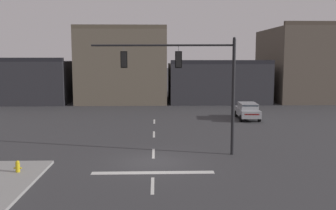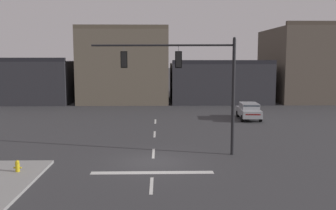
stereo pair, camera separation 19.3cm
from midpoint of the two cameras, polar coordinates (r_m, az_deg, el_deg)
ground_plane at (r=22.06m, az=-2.02°, el=-8.55°), size 400.00×400.00×0.00m
stop_bar_paint at (r=20.14m, az=-2.09°, el=-10.07°), size 6.40×0.50×0.01m
lane_centreline at (r=23.99m, az=-1.96°, el=-7.25°), size 0.16×26.40×0.01m
signal_mast_near_side at (r=23.22m, az=3.80°, el=4.64°), size 8.73×0.90×7.18m
car_lot_nearside at (r=37.70m, az=12.14°, el=-0.82°), size 2.10×4.53×1.61m
fire_hydrant at (r=21.17m, az=-21.34°, el=-8.80°), size 0.40×0.30×0.75m
building_row at (r=53.64m, az=5.26°, el=5.20°), size 49.22×13.71×10.42m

